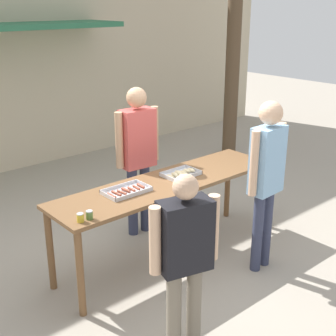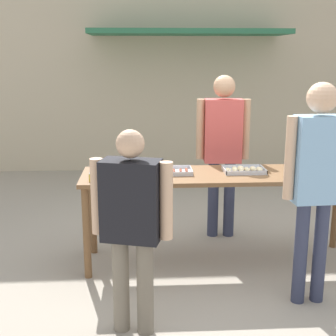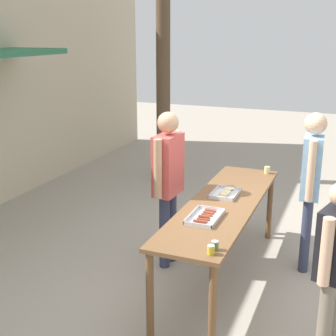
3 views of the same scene
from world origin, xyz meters
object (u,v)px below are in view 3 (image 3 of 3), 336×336
(beer_cup, at_px, (267,170))
(person_customer_holding_hotdog, at_px, (335,256))
(food_tray_buns, at_px, (226,193))
(person_server_behind_table, at_px, (168,175))
(condiment_jar_mustard, at_px, (211,250))
(utility_pole, at_px, (163,33))
(person_customer_with_cup, at_px, (311,176))
(food_tray_sausages, at_px, (205,218))
(condiment_jar_ketchup, at_px, (215,246))

(beer_cup, height_order, person_customer_holding_hotdog, person_customer_holding_hotdog)
(food_tray_buns, relative_size, person_customer_holding_hotdog, 0.26)
(beer_cup, height_order, person_server_behind_table, person_server_behind_table)
(condiment_jar_mustard, height_order, person_server_behind_table, person_server_behind_table)
(food_tray_buns, xyz_separation_m, beer_cup, (1.00, -0.28, 0.02))
(beer_cup, height_order, utility_pole, utility_pole)
(condiment_jar_mustard, relative_size, person_customer_with_cup, 0.04)
(person_customer_with_cup, distance_m, utility_pole, 4.30)
(utility_pole, bearing_deg, person_customer_holding_hotdog, -141.96)
(condiment_jar_mustard, distance_m, person_customer_holding_hotdog, 1.02)
(condiment_jar_mustard, bearing_deg, food_tray_sausages, 21.66)
(person_server_behind_table, bearing_deg, food_tray_sausages, -130.75)
(condiment_jar_mustard, xyz_separation_m, person_customer_with_cup, (1.85, -0.59, 0.17))
(condiment_jar_ketchup, height_order, person_customer_holding_hotdog, person_customer_holding_hotdog)
(food_tray_buns, height_order, person_customer_with_cup, person_customer_with_cup)
(food_tray_buns, bearing_deg, condiment_jar_mustard, -169.12)
(food_tray_buns, bearing_deg, person_customer_with_cup, -66.03)
(food_tray_sausages, relative_size, condiment_jar_mustard, 5.76)
(food_tray_sausages, relative_size, food_tray_buns, 1.16)
(utility_pole, bearing_deg, condiment_jar_ketchup, -152.39)
(person_server_behind_table, relative_size, utility_pole, 0.36)
(food_tray_sausages, height_order, person_server_behind_table, person_server_behind_table)
(person_customer_with_cup, bearing_deg, condiment_jar_ketchup, -21.76)
(condiment_jar_mustard, bearing_deg, food_tray_buns, 10.88)
(beer_cup, bearing_deg, condiment_jar_ketchup, -179.76)
(food_tray_sausages, distance_m, person_customer_holding_hotdog, 1.27)
(person_customer_holding_hotdog, distance_m, person_customer_with_cup, 1.53)
(condiment_jar_mustard, distance_m, utility_pole, 5.43)
(food_tray_buns, relative_size, condiment_jar_ketchup, 4.98)
(condiment_jar_ketchup, height_order, utility_pole, utility_pole)
(beer_cup, xyz_separation_m, person_customer_holding_hotdog, (-2.08, -0.96, -0.05))
(condiment_jar_ketchup, bearing_deg, person_server_behind_table, 36.61)
(food_tray_buns, xyz_separation_m, person_server_behind_table, (-0.11, 0.65, 0.16))
(condiment_jar_mustard, xyz_separation_m, beer_cup, (2.46, 0.00, 0.01))
(food_tray_sausages, xyz_separation_m, condiment_jar_mustard, (-0.71, -0.28, 0.03))
(person_customer_holding_hotdog, bearing_deg, condiment_jar_mustard, -53.20)
(food_tray_sausages, distance_m, condiment_jar_mustard, 0.76)
(food_tray_buns, height_order, person_server_behind_table, person_server_behind_table)
(beer_cup, relative_size, person_customer_holding_hotdog, 0.06)
(beer_cup, distance_m, person_server_behind_table, 1.45)
(person_server_behind_table, xyz_separation_m, person_customer_holding_hotdog, (-0.98, -1.88, -0.19))
(food_tray_sausages, bearing_deg, utility_pole, 28.03)
(beer_cup, xyz_separation_m, utility_pole, (2.14, 2.34, 1.68))
(condiment_jar_mustard, bearing_deg, person_customer_with_cup, -17.70)
(person_customer_with_cup, xyz_separation_m, utility_pole, (2.75, 2.94, 1.52))
(utility_pole, bearing_deg, person_customer_with_cup, -133.05)
(condiment_jar_ketchup, height_order, beer_cup, beer_cup)
(condiment_jar_ketchup, xyz_separation_m, person_server_behind_table, (1.26, 0.94, 0.14))
(person_server_behind_table, height_order, utility_pole, utility_pole)
(condiment_jar_mustard, bearing_deg, beer_cup, 0.11)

